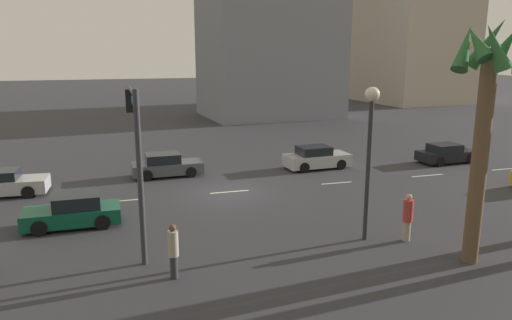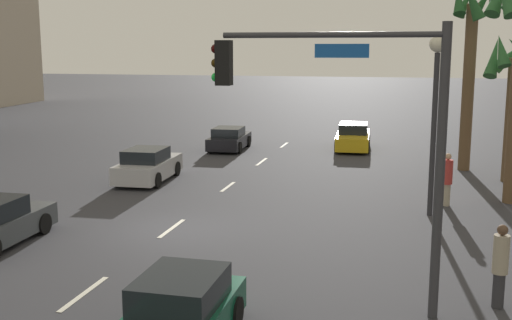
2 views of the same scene
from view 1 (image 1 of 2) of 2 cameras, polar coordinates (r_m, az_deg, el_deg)
name	(u,v)px [view 1 (image 1 of 2)]	position (r m, az deg, el deg)	size (l,w,h in m)	color
ground_plane	(228,192)	(25.68, -3.38, -3.81)	(220.00, 220.00, 0.00)	#333338
lane_stripe_0	(505,169)	(34.36, 27.31, -0.96)	(2.01, 0.14, 0.01)	silver
lane_stripe_1	(427,176)	(30.75, 19.57, -1.74)	(2.15, 0.14, 0.01)	silver
lane_stripe_2	(337,183)	(27.73, 9.49, -2.70)	(1.86, 0.14, 0.01)	silver
lane_stripe_3	(230,192)	(25.70, -3.15, -3.78)	(2.10, 0.14, 0.01)	silver
lane_stripe_4	(122,201)	(25.09, -15.53, -4.66)	(2.17, 0.14, 0.01)	silver
car_0	(2,184)	(28.15, -27.84, -2.49)	(4.43, 2.02, 1.34)	#B7B7BC
car_2	(316,158)	(30.91, 7.13, 0.24)	(4.20, 2.02, 1.43)	#B7B7BC
car_3	(446,154)	(34.66, 21.55, 0.68)	(3.99, 2.01, 1.27)	black
car_4	(74,212)	(22.04, -20.74, -5.74)	(3.97, 1.82, 1.40)	#0F5138
car_5	(166,166)	(29.25, -10.55, -0.66)	(4.16, 1.86, 1.38)	#474C51
traffic_signal	(135,140)	(18.14, -14.05, 2.32)	(0.33, 4.91, 6.11)	#38383D
streetlamp	(370,134)	(18.80, 13.32, 2.96)	(0.56, 0.56, 6.02)	#2D2D33
pedestrian_1	(173,250)	(16.19, -9.73, -10.42)	(0.43, 0.43, 1.87)	#333338
pedestrian_3	(408,216)	(19.87, 17.47, -6.36)	(0.52, 0.52, 1.91)	#B2A58C
palm_tree_2	(486,97)	(17.76, 25.52, 6.76)	(2.41, 2.67, 8.51)	brown
building_0	(269,9)	(55.62, 1.59, 17.42)	(14.22, 11.20, 23.64)	gray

